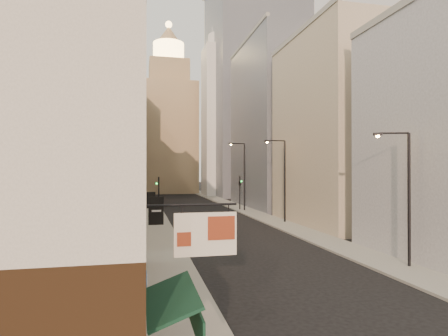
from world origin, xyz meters
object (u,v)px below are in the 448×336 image
streetlamp_near (405,190)px  traffic_light_right (240,184)px  clock_tower (169,125)px  white_tower (221,115)px  streetlamp_mid (283,176)px  traffic_light_left (159,191)px  streetlamp_far (243,172)px

streetlamp_near → traffic_light_right: bearing=110.7°
clock_tower → white_tower: size_ratio=1.08×
clock_tower → streetlamp_near: (8.13, -79.16, -13.05)m
streetlamp_near → traffic_light_right: streetlamp_near is taller
streetlamp_mid → traffic_light_right: 13.93m
streetlamp_mid → streetlamp_near: bearing=-87.6°
streetlamp_near → streetlamp_mid: (-0.08, 19.27, 0.60)m
streetlamp_mid → traffic_light_left: bearing=154.1°
streetlamp_mid → streetlamp_far: 12.56m
clock_tower → traffic_light_left: size_ratio=8.98×
white_tower → streetlamp_mid: 47.90m
streetlamp_far → traffic_light_right: streetlamp_far is taller
streetlamp_mid → traffic_light_left: streetlamp_mid is taller
streetlamp_mid → streetlamp_far: (-1.04, 12.51, 0.31)m
streetlamp_near → traffic_light_left: size_ratio=1.60×
white_tower → streetlamp_near: white_tower is taller
white_tower → streetlamp_far: size_ratio=4.31×
clock_tower → traffic_light_left: clock_tower is taller
clock_tower → traffic_light_left: (-4.98, -52.94, -14.29)m
streetlamp_mid → traffic_light_left: size_ratio=1.81×
streetlamp_near → traffic_light_right: size_ratio=1.60×
streetlamp_mid → streetlamp_far: size_ratio=0.94×
clock_tower → traffic_light_left: 55.06m
white_tower → streetlamp_near: (-2.87, -65.16, -14.02)m
clock_tower → white_tower: clock_tower is taller
clock_tower → traffic_light_right: clock_tower is taller
white_tower → streetlamp_mid: size_ratio=4.58×
streetlamp_near → traffic_light_left: streetlamp_near is taller
streetlamp_mid → traffic_light_right: size_ratio=1.81×
streetlamp_far → clock_tower: bearing=87.1°
white_tower → traffic_light_right: bearing=-97.3°
streetlamp_far → traffic_light_left: bearing=-166.4°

